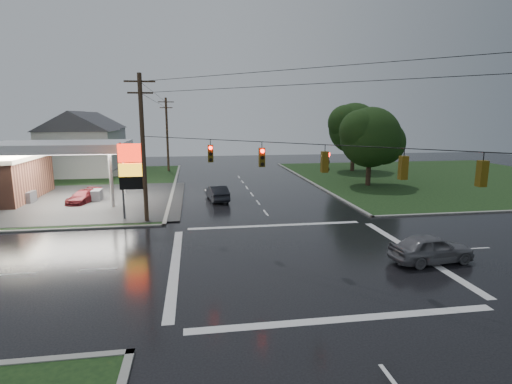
{
  "coord_description": "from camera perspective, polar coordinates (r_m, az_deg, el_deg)",
  "views": [
    {
      "loc": [
        -5.82,
        -20.94,
        7.98
      ],
      "look_at": [
        -1.8,
        4.75,
        3.0
      ],
      "focal_mm": 28.0,
      "sensor_mm": 36.0,
      "label": 1
    }
  ],
  "objects": [
    {
      "name": "ground",
      "position": [
        23.15,
        6.31,
        -9.39
      ],
      "size": [
        120.0,
        120.0,
        0.0
      ],
      "primitive_type": "plane",
      "color": "black",
      "rests_on": "ground"
    },
    {
      "name": "grass_nw",
      "position": [
        51.71,
        -31.72,
        0.38
      ],
      "size": [
        36.0,
        36.0,
        0.08
      ],
      "primitive_type": "cube",
      "color": "black",
      "rests_on": "ground"
    },
    {
      "name": "grass_ne",
      "position": [
        57.26,
        25.0,
        1.85
      ],
      "size": [
        36.0,
        36.0,
        0.08
      ],
      "primitive_type": "cube",
      "color": "black",
      "rests_on": "ground"
    },
    {
      "name": "pylon_sign",
      "position": [
        32.04,
        -17.25,
        3.24
      ],
      "size": [
        2.0,
        0.35,
        6.0
      ],
      "color": "#59595E",
      "rests_on": "ground"
    },
    {
      "name": "utility_pole_nw",
      "position": [
        30.75,
        -15.83,
        6.22
      ],
      "size": [
        2.2,
        0.32,
        11.0
      ],
      "color": "#382619",
      "rests_on": "ground"
    },
    {
      "name": "utility_pole_n",
      "position": [
        59.11,
        -12.58,
        8.15
      ],
      "size": [
        2.2,
        0.32,
        10.5
      ],
      "color": "#382619",
      "rests_on": "ground"
    },
    {
      "name": "traffic_signals",
      "position": [
        21.77,
        6.73,
        6.82
      ],
      "size": [
        26.87,
        26.87,
        1.47
      ],
      "color": "black",
      "rests_on": "ground"
    },
    {
      "name": "house_near",
      "position": [
        59.03,
        -23.88,
        6.45
      ],
      "size": [
        11.05,
        8.48,
        8.6
      ],
      "color": "silver",
      "rests_on": "ground"
    },
    {
      "name": "house_far",
      "position": [
        70.9,
        -22.21,
        7.16
      ],
      "size": [
        11.05,
        8.48,
        8.6
      ],
      "color": "silver",
      "rests_on": "ground"
    },
    {
      "name": "tree_ne_near",
      "position": [
        47.41,
        16.17,
        7.49
      ],
      "size": [
        7.99,
        6.8,
        8.98
      ],
      "color": "black",
      "rests_on": "ground"
    },
    {
      "name": "tree_ne_far",
      "position": [
        59.57,
        13.96,
        8.79
      ],
      "size": [
        8.46,
        7.2,
        9.8
      ],
      "color": "black",
      "rests_on": "ground"
    },
    {
      "name": "car_north",
      "position": [
        38.28,
        -5.56,
        -0.12
      ],
      "size": [
        2.18,
        4.66,
        1.48
      ],
      "primitive_type": "imported",
      "rotation": [
        0.0,
        0.0,
        3.28
      ],
      "color": "black",
      "rests_on": "ground"
    },
    {
      "name": "car_crossing",
      "position": [
        24.19,
        23.74,
        -7.39
      ],
      "size": [
        4.8,
        2.31,
        1.58
      ],
      "primitive_type": "imported",
      "rotation": [
        0.0,
        0.0,
        1.67
      ],
      "color": "slate",
      "rests_on": "ground"
    },
    {
      "name": "car_pump",
      "position": [
        40.38,
        -23.43,
        -0.6
      ],
      "size": [
        2.86,
        4.44,
        1.2
      ],
      "primitive_type": "imported",
      "rotation": [
        0.0,
        0.0,
        -0.31
      ],
      "color": "#5C151A",
      "rests_on": "ground"
    }
  ]
}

